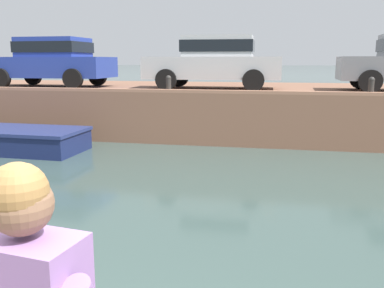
{
  "coord_description": "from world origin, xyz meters",
  "views": [
    {
      "loc": [
        1.16,
        -1.54,
        2.23
      ],
      "look_at": [
        0.16,
        3.28,
        1.26
      ],
      "focal_mm": 40.0,
      "sensor_mm": 36.0,
      "label": 1
    }
  ],
  "objects_px": {
    "car_leftmost_blue": "(52,60)",
    "mooring_bollard_mid": "(169,83)",
    "car_left_inner_silver": "(215,60)",
    "mooring_bollard_east": "(371,85)"
  },
  "relations": [
    {
      "from": "car_leftmost_blue",
      "to": "mooring_bollard_east",
      "type": "bearing_deg",
      "value": -9.47
    },
    {
      "from": "mooring_bollard_mid",
      "to": "car_leftmost_blue",
      "type": "bearing_deg",
      "value": 159.84
    },
    {
      "from": "car_leftmost_blue",
      "to": "mooring_bollard_east",
      "type": "height_order",
      "value": "car_leftmost_blue"
    },
    {
      "from": "car_leftmost_blue",
      "to": "mooring_bollard_east",
      "type": "relative_size",
      "value": 8.78
    },
    {
      "from": "car_left_inner_silver",
      "to": "car_leftmost_blue",
      "type": "bearing_deg",
      "value": -179.98
    },
    {
      "from": "car_left_inner_silver",
      "to": "mooring_bollard_mid",
      "type": "xyz_separation_m",
      "value": [
        -1.02,
        -1.57,
        -0.61
      ]
    },
    {
      "from": "car_leftmost_blue",
      "to": "car_left_inner_silver",
      "type": "xyz_separation_m",
      "value": [
        5.28,
        0.0,
        0.0
      ]
    },
    {
      "from": "mooring_bollard_mid",
      "to": "mooring_bollard_east",
      "type": "relative_size",
      "value": 1.0
    },
    {
      "from": "car_leftmost_blue",
      "to": "mooring_bollard_mid",
      "type": "xyz_separation_m",
      "value": [
        4.26,
        -1.56,
        -0.61
      ]
    },
    {
      "from": "car_left_inner_silver",
      "to": "mooring_bollard_mid",
      "type": "bearing_deg",
      "value": -123.14
    }
  ]
}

